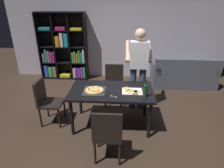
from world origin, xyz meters
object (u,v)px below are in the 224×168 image
Objects in this scene: bookshelf at (64,50)px; couch at (183,75)px; wine_bottle at (145,91)px; kitchen_scissors at (110,96)px; chair_left_end at (47,99)px; person_serving_pizza at (138,65)px; pepperoni_pizza_on_tray at (94,90)px; chair_far_side at (114,82)px; chair_near_camera at (108,133)px; dining_table at (112,94)px.

couch is at bearing -6.44° from bookshelf.
couch is 2.65m from wine_bottle.
wine_bottle is 0.61m from kitchen_scissors.
chair_left_end is 0.51× the size of person_serving_pizza.
pepperoni_pizza_on_tray is at bearing -62.54° from bookshelf.
chair_far_side is 1.00× the size of chair_left_end.
chair_near_camera is at bearing -90.00° from chair_far_side.
chair_near_camera is 2.85× the size of wine_bottle.
kitchen_scissors is at bearing -29.46° from pepperoni_pizza_on_tray.
chair_far_side is 0.53× the size of couch.
chair_left_end is at bearing 143.58° from chair_near_camera.
wine_bottle is (2.17, -2.62, 0.00)m from bookshelf.
chair_far_side is 1.07m from pepperoni_pizza_on_tray.
kitchen_scissors is (-0.54, -0.94, -0.24)m from person_serving_pizza.
chair_far_side is 1.55m from chair_left_end.
bookshelf is at bearing 137.27° from chair_far_side.
bookshelf reaches higher than wine_bottle.
chair_near_camera is 1.00× the size of chair_far_side.
person_serving_pizza is 5.54× the size of wine_bottle.
bookshelf is (-1.58, 3.30, 0.35)m from chair_near_camera.
chair_near_camera is 0.72m from kitchen_scissors.
chair_near_camera is 3.68m from bookshelf.
person_serving_pizza reaches higher than wine_bottle.
wine_bottle is at bearing -50.41° from bookshelf.
chair_far_side is 1.18m from kitchen_scissors.
chair_far_side is at bearing 90.00° from dining_table.
wine_bottle is at bearing 49.39° from chair_near_camera.
person_serving_pizza is at bearing 21.58° from chair_left_end.
dining_table is at bearing -90.00° from chair_far_side.
chair_near_camera is at bearing -107.87° from person_serving_pizza.
chair_near_camera is at bearing -64.40° from bookshelf.
chair_near_camera and chair_far_side have the same top height.
couch reaches higher than pepperoni_pizza_on_tray.
bookshelf is 4.94× the size of pepperoni_pizza_on_tray.
chair_near_camera is 0.51× the size of person_serving_pizza.
kitchen_scissors is (-0.01, 0.68, 0.24)m from chair_near_camera.
wine_bottle is (1.83, -0.24, 0.36)m from chair_left_end.
bookshelf is 3.05m from kitchen_scissors.
chair_far_side is at bearing 89.33° from kitchen_scissors.
person_serving_pizza reaches higher than chair_near_camera.
couch is (1.90, 2.91, -0.21)m from chair_near_camera.
chair_far_side is 2.18m from bookshelf.
couch is 0.88× the size of bookshelf.
dining_table is at bearing -133.71° from couch.
dining_table is 1.69× the size of chair_left_end.
couch reaches higher than dining_table.
bookshelf reaches higher than person_serving_pizza.
chair_far_side is at bearing 116.78° from wine_bottle.
person_serving_pizza is at bearing 42.99° from pepperoni_pizza_on_tray.
chair_left_end is (-1.25, 0.00, -0.16)m from dining_table.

